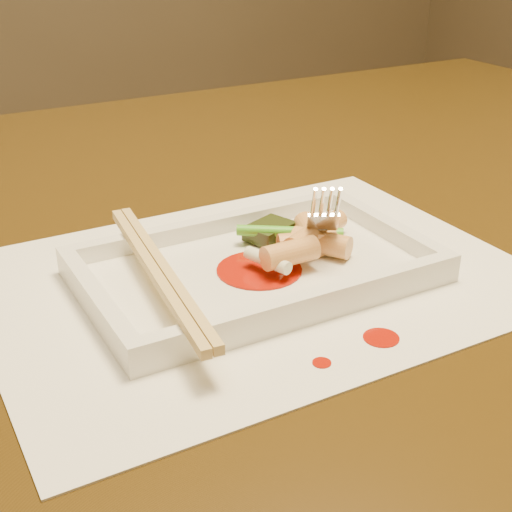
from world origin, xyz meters
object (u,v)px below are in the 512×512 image
plate_base (256,273)px  fork (324,154)px  placemat (256,278)px  table (258,291)px  chopstick_a (153,271)px

plate_base → fork: bearing=14.4°
placemat → plate_base: plate_base is taller
table → placemat: placemat is taller
placemat → fork: 0.11m
placemat → fork: fork is taller
table → fork: size_ratio=10.00×
chopstick_a → fork: (0.15, 0.02, 0.06)m
table → placemat: bearing=-119.8°
placemat → chopstick_a: chopstick_a is taller
table → plate_base: (-0.08, -0.14, 0.11)m
placemat → fork: (0.07, 0.02, 0.08)m
table → placemat: size_ratio=3.50×
plate_base → chopstick_a: chopstick_a is taller
table → fork: bearing=-95.4°
table → chopstick_a: chopstick_a is taller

